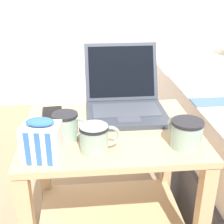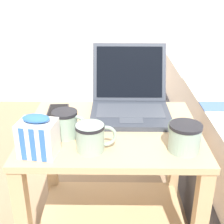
{
  "view_description": "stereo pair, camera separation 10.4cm",
  "coord_description": "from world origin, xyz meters",
  "px_view_note": "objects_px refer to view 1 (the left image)",
  "views": [
    {
      "loc": [
        -0.09,
        -0.98,
        1.05
      ],
      "look_at": [
        0.0,
        -0.04,
        0.63
      ],
      "focal_mm": 50.0,
      "sensor_mm": 36.0,
      "label": 1
    },
    {
      "loc": [
        0.01,
        -0.99,
        1.05
      ],
      "look_at": [
        0.0,
        -0.04,
        0.63
      ],
      "focal_mm": 50.0,
      "sensor_mm": 36.0,
      "label": 2
    }
  ],
  "objects_px": {
    "mug_mid_center": "(95,137)",
    "laptop": "(125,99)",
    "snack_bag": "(42,140)",
    "mug_front_right": "(66,125)",
    "mug_front_left": "(186,132)",
    "cell_phone": "(52,114)"
  },
  "relations": [
    {
      "from": "mug_mid_center",
      "to": "laptop",
      "type": "bearing_deg",
      "value": 66.4
    },
    {
      "from": "laptop",
      "to": "snack_bag",
      "type": "relative_size",
      "value": 2.61
    },
    {
      "from": "mug_front_left",
      "to": "mug_mid_center",
      "type": "bearing_deg",
      "value": -179.27
    },
    {
      "from": "mug_front_left",
      "to": "mug_mid_center",
      "type": "relative_size",
      "value": 1.05
    },
    {
      "from": "snack_bag",
      "to": "mug_front_right",
      "type": "bearing_deg",
      "value": 59.16
    },
    {
      "from": "laptop",
      "to": "snack_bag",
      "type": "bearing_deg",
      "value": -131.52
    },
    {
      "from": "laptop",
      "to": "mug_mid_center",
      "type": "xyz_separation_m",
      "value": [
        -0.13,
        -0.3,
        0.0
      ]
    },
    {
      "from": "mug_front_right",
      "to": "laptop",
      "type": "bearing_deg",
      "value": 43.95
    },
    {
      "from": "mug_front_left",
      "to": "cell_phone",
      "type": "bearing_deg",
      "value": 147.65
    },
    {
      "from": "laptop",
      "to": "mug_mid_center",
      "type": "height_order",
      "value": "laptop"
    },
    {
      "from": "mug_front_right",
      "to": "snack_bag",
      "type": "xyz_separation_m",
      "value": [
        -0.07,
        -0.11,
        0.01
      ]
    },
    {
      "from": "laptop",
      "to": "mug_front_left",
      "type": "height_order",
      "value": "laptop"
    },
    {
      "from": "laptop",
      "to": "mug_front_left",
      "type": "distance_m",
      "value": 0.33
    },
    {
      "from": "laptop",
      "to": "mug_front_right",
      "type": "xyz_separation_m",
      "value": [
        -0.22,
        -0.21,
        0.0
      ]
    },
    {
      "from": "laptop",
      "to": "mug_front_left",
      "type": "relative_size",
      "value": 2.54
    },
    {
      "from": "mug_front_left",
      "to": "mug_front_right",
      "type": "relative_size",
      "value": 1.1
    },
    {
      "from": "mug_front_right",
      "to": "mug_front_left",
      "type": "bearing_deg",
      "value": -12.59
    },
    {
      "from": "snack_bag",
      "to": "cell_phone",
      "type": "bearing_deg",
      "value": 89.61
    },
    {
      "from": "laptop",
      "to": "mug_front_left",
      "type": "xyz_separation_m",
      "value": [
        0.15,
        -0.3,
        0.0
      ]
    },
    {
      "from": "mug_front_left",
      "to": "mug_front_right",
      "type": "xyz_separation_m",
      "value": [
        -0.37,
        0.08,
        0.0
      ]
    },
    {
      "from": "mug_front_right",
      "to": "snack_bag",
      "type": "relative_size",
      "value": 0.93
    },
    {
      "from": "mug_front_left",
      "to": "snack_bag",
      "type": "distance_m",
      "value": 0.44
    }
  ]
}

